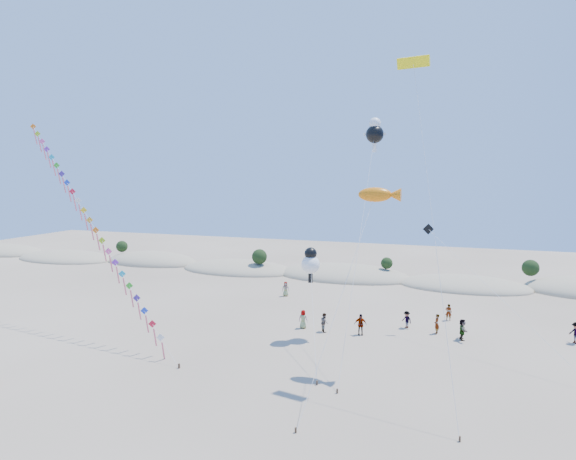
{
  "coord_description": "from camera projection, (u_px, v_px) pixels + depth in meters",
  "views": [
    {
      "loc": [
        13.91,
        -20.47,
        14.19
      ],
      "look_at": [
        2.29,
        14.0,
        10.06
      ],
      "focal_mm": 30.0,
      "sensor_mm": 36.0,
      "label": 1
    }
  ],
  "objects": [
    {
      "name": "parafoil_kite",
      "position": [
        414.0,
        69.0,
        33.09
      ],
      "size": [
        4.91,
        9.84,
        22.39
      ],
      "color": "#3F2D1E",
      "rests_on": "ground"
    },
    {
      "name": "ground",
      "position": [
        162.0,
        447.0,
        25.29
      ],
      "size": [
        160.0,
        160.0,
        0.0
      ],
      "primitive_type": "plane",
      "color": "#826F5A",
      "rests_on": "ground"
    },
    {
      "name": "fish_kite",
      "position": [
        379.0,
        195.0,
        34.59
      ],
      "size": [
        4.39,
        11.52,
        13.36
      ],
      "color": "#3F2D1E",
      "rests_on": "ground"
    },
    {
      "name": "cartoon_kite_low",
      "position": [
        311.0,
        262.0,
        41.37
      ],
      "size": [
        3.9,
        9.81,
        8.06
      ],
      "color": "#3F2D1E",
      "rests_on": "ground"
    },
    {
      "name": "cartoon_kite_high",
      "position": [
        375.0,
        132.0,
        43.04
      ],
      "size": [
        2.0,
        15.28,
        19.35
      ],
      "color": "#3F2D1E",
      "rests_on": "ground"
    },
    {
      "name": "dune_ridge",
      "position": [
        350.0,
        276.0,
        67.44
      ],
      "size": [
        145.3,
        11.49,
        5.57
      ],
      "color": "gray",
      "rests_on": "ground"
    },
    {
      "name": "kite_train",
      "position": [
        87.0,
        217.0,
        43.98
      ],
      "size": [
        24.41,
        11.12,
        20.1
      ],
      "color": "#3F2D1E",
      "rests_on": "ground"
    },
    {
      "name": "dark_kite",
      "position": [
        467.0,
        266.0,
        40.11
      ],
      "size": [
        12.15,
        10.89,
        9.85
      ],
      "color": "#3F2D1E",
      "rests_on": "ground"
    },
    {
      "name": "beachgoers",
      "position": [
        409.0,
        320.0,
        44.33
      ],
      "size": [
        29.7,
        12.14,
        1.91
      ],
      "color": "slate",
      "rests_on": "ground"
    }
  ]
}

